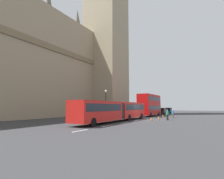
{
  "coord_description": "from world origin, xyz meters",
  "views": [
    {
      "loc": [
        -28.13,
        -10.61,
        2.19
      ],
      "look_at": [
        -1.24,
        4.92,
        5.25
      ],
      "focal_mm": 28.01,
      "sensor_mm": 36.0,
      "label": 1
    }
  ],
  "objects": [
    {
      "name": "traffic_cone_west",
      "position": [
        -1.01,
        -2.08,
        0.28
      ],
      "size": [
        0.36,
        0.36,
        0.58
      ],
      "color": "black",
      "rests_on": "ground_plane"
    },
    {
      "name": "sedan_trailing",
      "position": [
        31.91,
        2.19,
        0.91
      ],
      "size": [
        4.4,
        1.86,
        1.85
      ],
      "color": "navy",
      "rests_on": "ground_plane"
    },
    {
      "name": "traffic_cone_east",
      "position": [
        8.05,
        -1.7,
        0.28
      ],
      "size": [
        0.36,
        0.36,
        0.58
      ],
      "color": "black",
      "rests_on": "ground_plane"
    },
    {
      "name": "lane_centre_marking",
      "position": [
        -1.75,
        0.0,
        0.01
      ],
      "size": [
        29.8,
        0.16,
        0.01
      ],
      "color": "silver",
      "rests_on": "ground_plane"
    },
    {
      "name": "pedestrian_near_cones",
      "position": [
        1.34,
        -4.06,
        0.91
      ],
      "size": [
        0.45,
        0.46,
        1.69
      ],
      "color": "#333333",
      "rests_on": "ground_plane"
    },
    {
      "name": "double_decker_bus",
      "position": [
        10.98,
        2.0,
        2.71
      ],
      "size": [
        9.86,
        2.54,
        4.9
      ],
      "color": "#B20F0F",
      "rests_on": "ground_plane"
    },
    {
      "name": "traffic_cone_middle",
      "position": [
        2.82,
        -2.19,
        0.28
      ],
      "size": [
        0.36,
        0.36,
        0.58
      ],
      "color": "black",
      "rests_on": "ground_plane"
    },
    {
      "name": "street_lamp",
      "position": [
        -0.79,
        6.5,
        3.06
      ],
      "size": [
        0.44,
        0.44,
        5.27
      ],
      "color": "black",
      "rests_on": "ground_plane"
    },
    {
      "name": "ground_plane",
      "position": [
        0.0,
        0.0,
        0.0
      ],
      "size": [
        160.0,
        160.0,
        0.0
      ],
      "primitive_type": "plane",
      "color": "#333335"
    },
    {
      "name": "articulated_bus",
      "position": [
        -5.12,
        1.99,
        1.75
      ],
      "size": [
        18.03,
        2.54,
        2.9
      ],
      "color": "red",
      "rests_on": "ground_plane"
    },
    {
      "name": "sedan_lead",
      "position": [
        22.09,
        1.88,
        0.91
      ],
      "size": [
        4.4,
        1.86,
        1.85
      ],
      "color": "black",
      "rests_on": "ground_plane"
    },
    {
      "name": "pedestrian_by_kerb",
      "position": [
        7.1,
        -3.82,
        0.91
      ],
      "size": [
        0.35,
        0.45,
        1.69
      ],
      "color": "#726651",
      "rests_on": "ground_plane"
    }
  ]
}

